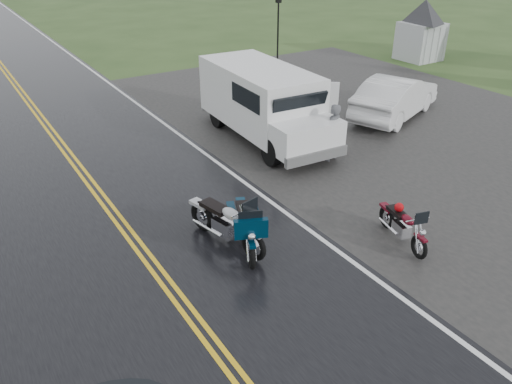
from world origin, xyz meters
The scene contains 11 objects.
ground centered at (0.00, 0.00, 0.00)m, with size 120.00×120.00×0.00m, color #2D471E.
road centered at (0.00, 10.00, 0.02)m, with size 8.00×100.00×0.04m, color black.
parking_pad centered at (11.00, 5.00, 0.01)m, with size 14.00×24.00×0.03m, color black.
visitor_center centered at (20.00, 12.00, 2.40)m, with size 16.00×10.00×4.80m, color #A8AAAD, non-canonical shape.
motorcycle_red centered at (5.13, -1.11, 0.56)m, with size 0.68×1.88×1.11m, color #550916, non-canonical shape.
motorcycle_teal centered at (1.79, 0.60, 0.67)m, with size 0.83×2.28×1.35m, color #042033, non-canonical shape.
motorcycle_silver centered at (1.98, 0.82, 0.72)m, with size 0.89×2.45×1.45m, color #B2B3BA, non-canonical shape.
van_white centered at (5.17, 4.79, 1.25)m, with size 2.39×6.37×2.50m, color white, non-canonical shape.
person_at_van centered at (6.99, 4.11, 0.92)m, with size 0.67×0.44×1.83m, color #4D4E52.
sedan_white centered at (11.71, 5.93, 0.80)m, with size 1.69×4.84×1.60m, color silver.
lamp_post_far_right centered at (12.13, 14.51, 1.84)m, with size 0.32×0.32×3.69m, color black, non-canonical shape.
Camera 1 is at (-2.90, -6.90, 6.65)m, focal length 35.00 mm.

